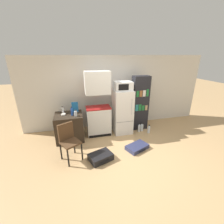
% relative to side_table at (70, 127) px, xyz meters
% --- Properties ---
extents(ground_plane, '(24.00, 24.00, 0.00)m').
position_rel_side_table_xyz_m(ground_plane, '(1.48, -1.25, -0.40)').
color(ground_plane, tan).
extents(wall_back, '(6.40, 0.10, 2.42)m').
position_rel_side_table_xyz_m(wall_back, '(1.68, 0.75, 0.81)').
color(wall_back, silver).
rests_on(wall_back, ground_plane).
extents(side_table, '(0.79, 0.70, 0.80)m').
position_rel_side_table_xyz_m(side_table, '(0.00, 0.00, 0.00)').
color(side_table, '#2D2319').
rests_on(side_table, ground_plane).
extents(kitchen_hutch, '(0.75, 0.48, 2.00)m').
position_rel_side_table_xyz_m(kitchen_hutch, '(0.90, 0.12, 0.52)').
color(kitchen_hutch, silver).
rests_on(kitchen_hutch, ground_plane).
extents(refrigerator, '(0.58, 0.60, 1.42)m').
position_rel_side_table_xyz_m(refrigerator, '(1.67, 0.07, 0.31)').
color(refrigerator, white).
rests_on(refrigerator, ground_plane).
extents(microwave, '(0.53, 0.40, 0.26)m').
position_rel_side_table_xyz_m(microwave, '(1.67, 0.06, 1.15)').
color(microwave, silver).
rests_on(microwave, refrigerator).
extents(bookshelf, '(0.54, 0.32, 1.81)m').
position_rel_side_table_xyz_m(bookshelf, '(2.32, 0.20, 0.51)').
color(bookshelf, black).
rests_on(bookshelf, ground_plane).
extents(bottle_blue_soda, '(0.06, 0.06, 0.26)m').
position_rel_side_table_xyz_m(bottle_blue_soda, '(0.11, -0.09, 0.51)').
color(bottle_blue_soda, '#1E47A3').
rests_on(bottle_blue_soda, side_table).
extents(bottle_milk_white, '(0.07, 0.07, 0.21)m').
position_rel_side_table_xyz_m(bottle_milk_white, '(-0.15, 0.16, 0.49)').
color(bottle_milk_white, white).
rests_on(bottle_milk_white, side_table).
extents(bottle_clear_short, '(0.08, 0.08, 0.19)m').
position_rel_side_table_xyz_m(bottle_clear_short, '(0.21, -0.16, 0.48)').
color(bottle_clear_short, silver).
rests_on(bottle_clear_short, side_table).
extents(bowl, '(0.13, 0.13, 0.04)m').
position_rel_side_table_xyz_m(bowl, '(-0.13, 0.01, 0.42)').
color(bowl, silver).
rests_on(bowl, side_table).
extents(cereal_box, '(0.19, 0.07, 0.30)m').
position_rel_side_table_xyz_m(cereal_box, '(0.21, 0.18, 0.55)').
color(cereal_box, '#1E66A8').
rests_on(cereal_box, side_table).
extents(chair, '(0.54, 0.54, 0.92)m').
position_rel_side_table_xyz_m(chair, '(-0.00, -0.94, 0.15)').
color(chair, black).
rests_on(chair, ground_plane).
extents(suitcase_large_flat, '(0.64, 0.54, 0.16)m').
position_rel_side_table_xyz_m(suitcase_large_flat, '(0.72, -1.21, -0.32)').
color(suitcase_large_flat, black).
rests_on(suitcase_large_flat, ground_plane).
extents(suitcase_small_flat, '(0.69, 0.57, 0.11)m').
position_rel_side_table_xyz_m(suitcase_small_flat, '(1.77, -1.00, -0.34)').
color(suitcase_small_flat, navy).
rests_on(suitcase_small_flat, ground_plane).
extents(water_bottle_front, '(0.10, 0.10, 0.29)m').
position_rel_side_table_xyz_m(water_bottle_front, '(2.34, -0.05, -0.28)').
color(water_bottle_front, silver).
rests_on(water_bottle_front, ground_plane).
extents(water_bottle_middle, '(0.08, 0.08, 0.30)m').
position_rel_side_table_xyz_m(water_bottle_middle, '(2.23, -0.09, -0.27)').
color(water_bottle_middle, silver).
rests_on(water_bottle_middle, ground_plane).
extents(water_bottle_back, '(0.08, 0.08, 0.29)m').
position_rel_side_table_xyz_m(water_bottle_back, '(2.50, -0.25, -0.28)').
color(water_bottle_back, silver).
rests_on(water_bottle_back, ground_plane).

